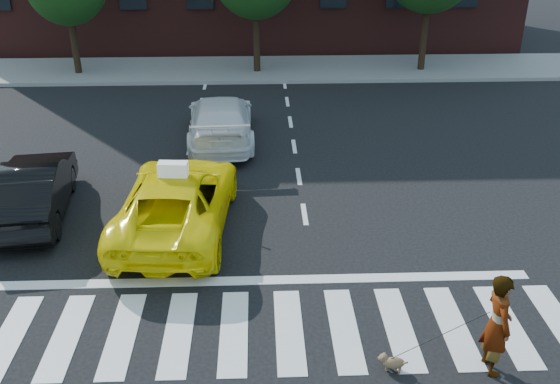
% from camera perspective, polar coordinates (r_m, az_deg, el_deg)
% --- Properties ---
extents(ground, '(120.00, 120.00, 0.00)m').
position_cam_1_polar(ground, '(11.57, -4.23, -12.62)').
color(ground, black).
rests_on(ground, ground).
extents(crosswalk, '(13.00, 2.40, 0.01)m').
position_cam_1_polar(crosswalk, '(11.56, -4.23, -12.59)').
color(crosswalk, silver).
rests_on(crosswalk, ground).
extents(stop_line, '(12.00, 0.30, 0.01)m').
position_cam_1_polar(stop_line, '(12.85, -4.03, -8.11)').
color(stop_line, silver).
rests_on(stop_line, ground).
extents(sidewalk_far, '(30.00, 4.00, 0.15)m').
position_cam_1_polar(sidewalk_far, '(27.45, -3.17, 11.14)').
color(sidewalk_far, slate).
rests_on(sidewalk_far, ground).
extents(taxi, '(2.75, 5.33, 1.44)m').
position_cam_1_polar(taxi, '(14.55, -9.40, -0.75)').
color(taxi, '#FFE605').
rests_on(taxi, ground).
extents(black_sedan, '(2.03, 4.46, 1.42)m').
position_cam_1_polar(black_sedan, '(16.06, -21.70, 0.28)').
color(black_sedan, black).
rests_on(black_sedan, ground).
extents(white_suv, '(2.20, 4.94, 1.41)m').
position_cam_1_polar(white_suv, '(19.54, -5.45, 6.63)').
color(white_suv, silver).
rests_on(white_suv, ground).
extents(woman, '(0.48, 0.70, 1.83)m').
position_cam_1_polar(woman, '(10.81, 19.25, -11.32)').
color(woman, '#999999').
rests_on(woman, ground).
extents(dog, '(0.48, 0.33, 0.29)m').
position_cam_1_polar(dog, '(10.84, 10.16, -15.05)').
color(dog, olive).
rests_on(dog, ground).
extents(taxi_sign, '(0.67, 0.33, 0.32)m').
position_cam_1_polar(taxi_sign, '(14.00, -9.75, 2.08)').
color(taxi_sign, white).
rests_on(taxi_sign, taxi).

